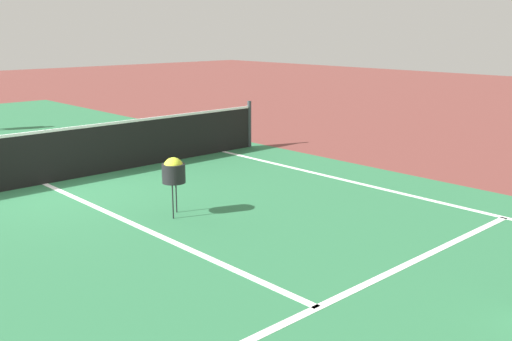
# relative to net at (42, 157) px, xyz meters

# --- Properties ---
(ground_plane) EXTENTS (60.00, 60.00, 0.00)m
(ground_plane) POSITION_rel_net_xyz_m (0.00, 0.00, -0.49)
(ground_plane) COLOR brown
(court_surface_inbounds) EXTENTS (10.62, 24.40, 0.00)m
(court_surface_inbounds) POSITION_rel_net_xyz_m (0.00, 0.00, -0.49)
(court_surface_inbounds) COLOR #2D7247
(court_surface_inbounds) RESTS_ON ground_plane
(line_sideline_right) EXTENTS (0.10, 11.89, 0.01)m
(line_sideline_right) POSITION_rel_net_xyz_m (4.11, -5.95, -0.49)
(line_sideline_right) COLOR white
(line_sideline_right) RESTS_ON ground_plane
(line_service_near) EXTENTS (8.22, 0.10, 0.01)m
(line_service_near) POSITION_rel_net_xyz_m (0.00, -6.40, -0.49)
(line_service_near) COLOR white
(line_service_near) RESTS_ON ground_plane
(line_center_service) EXTENTS (0.10, 6.40, 0.01)m
(line_center_service) POSITION_rel_net_xyz_m (0.00, -3.20, -0.49)
(line_center_service) COLOR white
(line_center_service) RESTS_ON ground_plane
(net) EXTENTS (9.90, 0.09, 1.07)m
(net) POSITION_rel_net_xyz_m (0.00, 0.00, 0.00)
(net) COLOR #33383D
(net) RESTS_ON ground_plane
(ball_hopper) EXTENTS (0.34, 0.34, 0.87)m
(ball_hopper) POSITION_rel_net_xyz_m (0.66, -3.04, 0.18)
(ball_hopper) COLOR black
(ball_hopper) RESTS_ON ground_plane
(tennis_ball_near_net) EXTENTS (0.07, 0.07, 0.07)m
(tennis_ball_near_net) POSITION_rel_net_xyz_m (1.70, -1.24, -0.46)
(tennis_ball_near_net) COLOR #CCE033
(tennis_ball_near_net) RESTS_ON ground_plane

